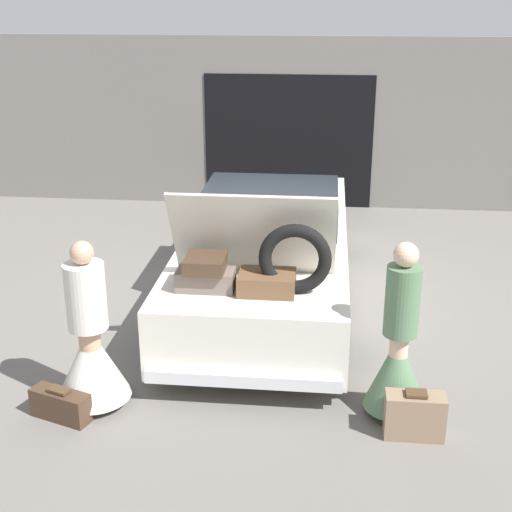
{
  "coord_description": "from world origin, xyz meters",
  "views": [
    {
      "loc": [
        0.68,
        -7.93,
        3.49
      ],
      "look_at": [
        0.0,
        -1.36,
        1.01
      ],
      "focal_mm": 50.0,
      "sensor_mm": 36.0,
      "label": 1
    }
  ],
  "objects": [
    {
      "name": "ground_plane",
      "position": [
        0.0,
        0.0,
        0.0
      ],
      "size": [
        40.0,
        40.0,
        0.0
      ],
      "primitive_type": "plane",
      "color": "slate"
    },
    {
      "name": "person_left",
      "position": [
        -1.33,
        -2.56,
        0.54
      ],
      "size": [
        0.66,
        0.66,
        1.54
      ],
      "rotation": [
        0.0,
        0.0,
        -1.58
      ],
      "color": "tan",
      "rests_on": "ground_plane"
    },
    {
      "name": "garage_wall_back",
      "position": [
        0.0,
        3.94,
        1.39
      ],
      "size": [
        12.0,
        0.14,
        2.8
      ],
      "color": "slate",
      "rests_on": "ground_plane"
    },
    {
      "name": "car",
      "position": [
        0.0,
        -0.01,
        0.59
      ],
      "size": [
        1.88,
        5.03,
        1.78
      ],
      "color": "silver",
      "rests_on": "ground_plane"
    },
    {
      "name": "person_right",
      "position": [
        1.33,
        -2.46,
        0.57
      ],
      "size": [
        0.55,
        0.55,
        1.59
      ],
      "rotation": [
        0.0,
        0.0,
        1.43
      ],
      "color": "beige",
      "rests_on": "ground_plane"
    },
    {
      "name": "suitcase_beside_right_person",
      "position": [
        1.46,
        -2.79,
        0.2
      ],
      "size": [
        0.49,
        0.21,
        0.42
      ],
      "color": "#8C7259",
      "rests_on": "ground_plane"
    },
    {
      "name": "suitcase_beside_left_person",
      "position": [
        -1.54,
        -2.84,
        0.13
      ],
      "size": [
        0.57,
        0.35,
        0.29
      ],
      "color": "#473323",
      "rests_on": "ground_plane"
    }
  ]
}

